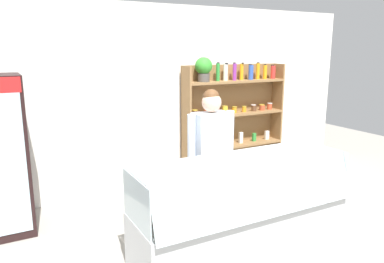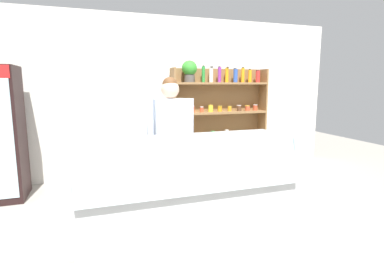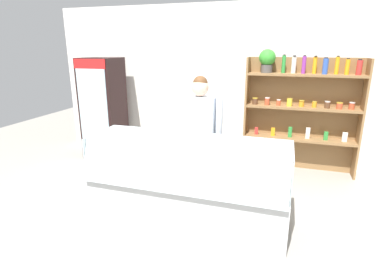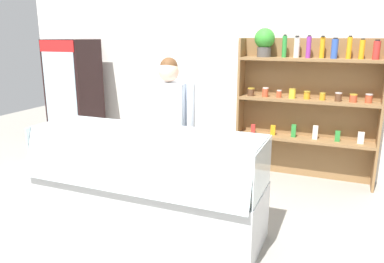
% 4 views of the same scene
% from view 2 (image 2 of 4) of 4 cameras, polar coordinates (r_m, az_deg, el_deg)
% --- Properties ---
extents(ground_plane, '(12.00, 12.00, 0.00)m').
position_cam_2_polar(ground_plane, '(3.42, 1.88, -18.16)').
color(ground_plane, gray).
extents(back_wall, '(6.80, 0.10, 2.70)m').
position_cam_2_polar(back_wall, '(5.25, -6.90, 6.64)').
color(back_wall, white).
rests_on(back_wall, ground).
extents(shelving_unit, '(1.76, 0.29, 1.95)m').
position_cam_2_polar(shelving_unit, '(5.37, 4.64, 4.03)').
color(shelving_unit, olive).
rests_on(shelving_unit, ground).
extents(deli_display_case, '(2.26, 0.76, 1.01)m').
position_cam_2_polar(deli_display_case, '(3.30, -1.12, -13.26)').
color(deli_display_case, silver).
rests_on(deli_display_case, ground).
extents(shop_clerk, '(0.59, 0.25, 1.65)m').
position_cam_2_polar(shop_clerk, '(3.65, -4.07, -0.33)').
color(shop_clerk, '#2D2D38').
rests_on(shop_clerk, ground).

